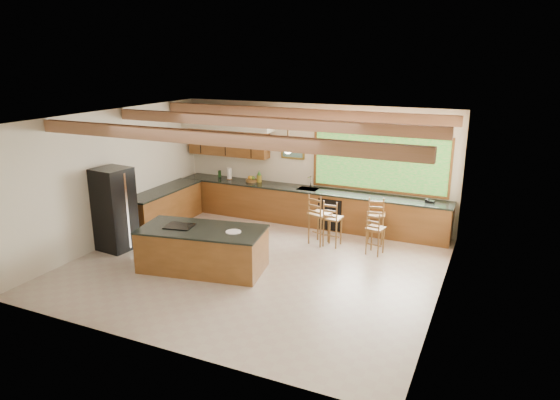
% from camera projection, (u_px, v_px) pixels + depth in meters
% --- Properties ---
extents(ground, '(7.20, 7.20, 0.00)m').
position_uv_depth(ground, '(255.00, 265.00, 10.21)').
color(ground, '#B9AD99').
rests_on(ground, ground).
extents(room_shell, '(7.27, 6.54, 3.02)m').
position_uv_depth(room_shell, '(261.00, 153.00, 10.23)').
color(room_shell, beige).
rests_on(room_shell, ground).
extents(counter_run, '(7.12, 3.10, 1.25)m').
position_uv_depth(counter_run, '(272.00, 206.00, 12.61)').
color(counter_run, brown).
rests_on(counter_run, ground).
extents(island, '(2.62, 1.57, 0.88)m').
position_uv_depth(island, '(203.00, 249.00, 9.93)').
color(island, brown).
rests_on(island, ground).
extents(refrigerator, '(0.78, 0.76, 1.83)m').
position_uv_depth(refrigerator, '(114.00, 209.00, 10.86)').
color(refrigerator, black).
rests_on(refrigerator, ground).
extents(bar_stool_a, '(0.53, 0.53, 1.18)m').
position_uv_depth(bar_stool_a, '(319.00, 215.00, 11.15)').
color(bar_stool_a, brown).
rests_on(bar_stool_a, ground).
extents(bar_stool_b, '(0.40, 0.40, 0.97)m').
position_uv_depth(bar_stool_b, '(375.00, 229.00, 10.60)').
color(bar_stool_b, brown).
rests_on(bar_stool_b, ground).
extents(bar_stool_c, '(0.40, 0.40, 1.08)m').
position_uv_depth(bar_stool_c, '(332.00, 219.00, 11.06)').
color(bar_stool_c, brown).
rests_on(bar_stool_c, ground).
extents(bar_stool_d, '(0.46, 0.46, 1.11)m').
position_uv_depth(bar_stool_d, '(375.00, 216.00, 11.25)').
color(bar_stool_d, brown).
rests_on(bar_stool_d, ground).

